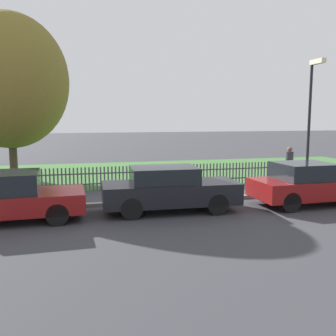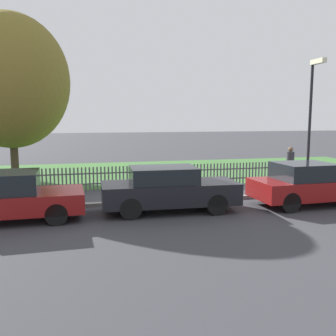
# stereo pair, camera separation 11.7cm
# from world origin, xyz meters

# --- Properties ---
(ground_plane) EXTENTS (120.00, 120.00, 0.00)m
(ground_plane) POSITION_xyz_m (0.00, 0.00, 0.00)
(ground_plane) COLOR #38383D
(kerb_stone) EXTENTS (31.18, 0.20, 0.12)m
(kerb_stone) POSITION_xyz_m (0.00, 0.10, 0.06)
(kerb_stone) COLOR gray
(kerb_stone) RESTS_ON ground
(grass_strip) EXTENTS (31.18, 9.27, 0.01)m
(grass_strip) POSITION_xyz_m (0.00, 7.56, 0.01)
(grass_strip) COLOR #3D7033
(grass_strip) RESTS_ON ground
(park_fence) EXTENTS (31.18, 0.05, 0.97)m
(park_fence) POSITION_xyz_m (0.00, 2.93, 0.48)
(park_fence) COLOR #4C4C51
(park_fence) RESTS_ON ground
(parked_car_black_saloon) EXTENTS (4.16, 1.94, 1.44)m
(parked_car_black_saloon) POSITION_xyz_m (-4.47, -1.17, 0.72)
(parked_car_black_saloon) COLOR maroon
(parked_car_black_saloon) RESTS_ON ground
(parked_car_navy_estate) EXTENTS (4.33, 1.77, 1.44)m
(parked_car_navy_estate) POSITION_xyz_m (0.28, -1.14, 0.74)
(parked_car_navy_estate) COLOR black
(parked_car_navy_estate) RESTS_ON ground
(parked_car_red_compact) EXTENTS (3.86, 1.89, 1.46)m
(parked_car_red_compact) POSITION_xyz_m (5.09, -1.34, 0.74)
(parked_car_red_compact) COLOR maroon
(parked_car_red_compact) RESTS_ON ground
(covered_motorcycle) EXTENTS (1.83, 0.93, 1.17)m
(covered_motorcycle) POSITION_xyz_m (0.92, 1.55, 0.70)
(covered_motorcycle) COLOR black
(covered_motorcycle) RESTS_ON ground
(tree_behind_motorcycle) EXTENTS (5.31, 5.31, 7.67)m
(tree_behind_motorcycle) POSITION_xyz_m (-5.42, 6.09, 4.61)
(tree_behind_motorcycle) COLOR #473828
(tree_behind_motorcycle) RESTS_ON ground
(pedestrian_by_lamp) EXTENTS (0.47, 0.47, 1.68)m
(pedestrian_by_lamp) POSITION_xyz_m (6.72, 2.43, 0.95)
(pedestrian_by_lamp) COLOR #7F6B51
(pedestrian_by_lamp) RESTS_ON ground
(street_lamp) EXTENTS (0.20, 0.79, 5.17)m
(street_lamp) POSITION_xyz_m (6.43, 0.57, 3.30)
(street_lamp) COLOR black
(street_lamp) RESTS_ON ground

